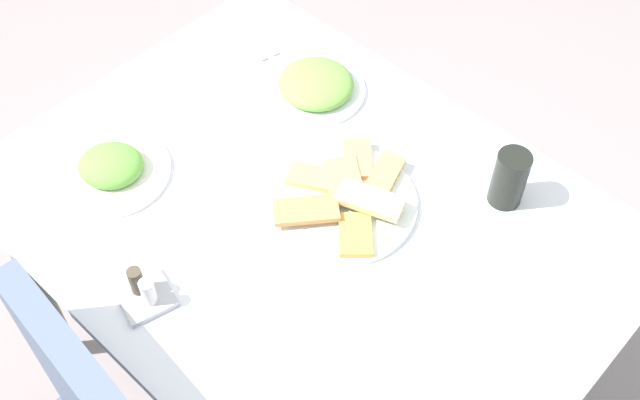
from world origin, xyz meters
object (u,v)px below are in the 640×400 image
object	(u,v)px
pide_platter	(344,198)
spoon	(246,38)
paper_napkin	(251,36)
dining_table	(306,236)
salad_plate_greens	(112,168)
salad_plate_rice	(316,85)
condiment_caddy	(144,292)
fork	(257,31)
soda_can	(509,178)

from	to	relation	value
pide_platter	spoon	world-z (taller)	pide_platter
paper_napkin	pide_platter	bearing A→B (deg)	155.90
dining_table	salad_plate_greens	bearing A→B (deg)	28.78
pide_platter	spoon	xyz separation A→B (m)	(0.49, -0.20, -0.01)
salad_plate_greens	spoon	world-z (taller)	salad_plate_greens
salad_plate_rice	condiment_caddy	world-z (taller)	condiment_caddy
salad_plate_rice	fork	bearing A→B (deg)	-12.07
salad_plate_greens	paper_napkin	size ratio (longest dim) A/B	1.58
dining_table	salad_plate_rice	bearing A→B (deg)	-50.09
soda_can	dining_table	bearing A→B (deg)	48.45
salad_plate_greens	soda_can	distance (m)	0.78
dining_table	salad_plate_rice	world-z (taller)	salad_plate_rice
salad_plate_greens	condiment_caddy	size ratio (longest dim) A/B	2.10
soda_can	paper_napkin	world-z (taller)	soda_can
salad_plate_rice	salad_plate_greens	bearing A→B (deg)	73.29
salad_plate_greens	fork	xyz separation A→B (m)	(0.10, -0.50, -0.01)
fork	pide_platter	bearing A→B (deg)	171.28
condiment_caddy	salad_plate_rice	bearing A→B (deg)	-76.47
fork	spoon	size ratio (longest dim) A/B	1.09
dining_table	pide_platter	xyz separation A→B (m)	(-0.04, -0.07, 0.09)
pide_platter	spoon	size ratio (longest dim) A/B	1.78
salad_plate_greens	paper_napkin	world-z (taller)	salad_plate_greens
salad_plate_rice	pide_platter	bearing A→B (deg)	143.50
spoon	condiment_caddy	xyz separation A→B (m)	(-0.38, 0.60, 0.02)
soda_can	spoon	bearing A→B (deg)	1.51
fork	condiment_caddy	xyz separation A→B (m)	(-0.38, 0.64, 0.02)
salad_plate_rice	paper_napkin	bearing A→B (deg)	-7.90
pide_platter	soda_can	xyz separation A→B (m)	(-0.22, -0.22, 0.05)
spoon	soda_can	bearing A→B (deg)	-164.68
salad_plate_rice	paper_napkin	distance (m)	0.24
dining_table	salad_plate_rice	xyz separation A→B (m)	(0.22, -0.26, 0.10)
dining_table	soda_can	distance (m)	0.41
condiment_caddy	spoon	bearing A→B (deg)	-57.76
dining_table	paper_napkin	world-z (taller)	paper_napkin
salad_plate_rice	spoon	size ratio (longest dim) A/B	1.25
dining_table	fork	world-z (taller)	fork
salad_plate_rice	spoon	bearing A→B (deg)	-3.64
dining_table	pide_platter	bearing A→B (deg)	-117.69
soda_can	paper_napkin	distance (m)	0.72
salad_plate_rice	fork	size ratio (longest dim) A/B	1.15
fork	spoon	world-z (taller)	same
salad_plate_greens	condiment_caddy	bearing A→B (deg)	153.22
dining_table	pide_platter	world-z (taller)	pide_platter
pide_platter	condiment_caddy	bearing A→B (deg)	74.66
spoon	condiment_caddy	bearing A→B (deg)	136.05
dining_table	paper_napkin	xyz separation A→B (m)	(0.45, -0.29, 0.08)
fork	condiment_caddy	size ratio (longest dim) A/B	1.71
soda_can	fork	xyz separation A→B (m)	(0.71, -0.02, -0.06)
dining_table	condiment_caddy	size ratio (longest dim) A/B	10.76
fork	soda_can	bearing A→B (deg)	-164.28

